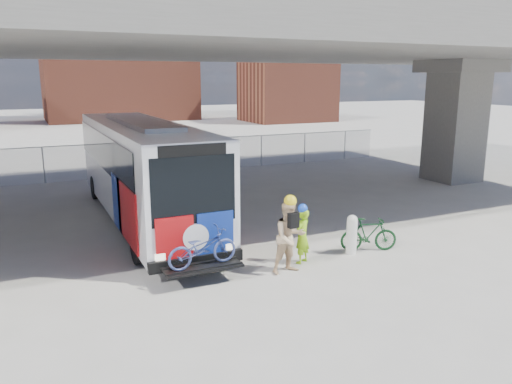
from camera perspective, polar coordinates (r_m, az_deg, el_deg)
ground at (r=16.49m, az=-3.22°, el=-5.21°), size 160.00×160.00×0.00m
bus at (r=18.51m, az=-12.93°, el=3.19°), size 2.67×12.97×3.69m
overpass at (r=19.51m, az=-8.08°, el=16.95°), size 40.00×16.00×7.95m
chainlink_fence at (r=27.44m, az=-12.73°, el=4.81°), size 30.00×0.06×30.00m
brick_buildings at (r=63.19m, az=-19.22°, el=12.42°), size 54.00×22.00×12.00m
smokestack at (r=72.71m, az=-9.71°, el=18.49°), size 2.20×2.20×25.00m
bollard at (r=15.05m, az=10.88°, el=-4.64°), size 0.31×0.31×1.21m
cyclist_hivis at (r=14.09m, az=5.30°, el=-4.87°), size 0.68×0.60×1.72m
cyclist_tan at (r=13.33m, az=3.89°, el=-5.07°), size 1.00×0.81×2.14m
bike_parked at (r=15.45m, az=12.76°, el=-4.76°), size 1.78×1.07×1.03m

